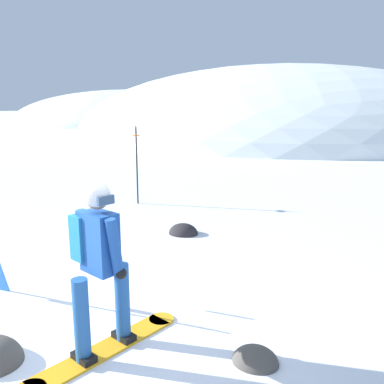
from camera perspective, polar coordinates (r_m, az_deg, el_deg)
name	(u,v)px	position (r m, az deg, el deg)	size (l,w,h in m)	color
ground_plane	(77,335)	(4.71, -15.95, -18.89)	(300.00, 300.00, 0.00)	white
ridge_peak_main	(276,136)	(33.01, 11.73, 7.69)	(31.75, 28.57, 10.82)	white
ridge_peak_far	(130,124)	(56.45, -8.81, 9.52)	(31.75, 28.57, 9.00)	white
snowboarder_main	(99,263)	(4.00, -13.04, -9.77)	(0.81, 1.75, 1.71)	orange
piste_marker_near	(137,159)	(9.96, -7.81, 4.62)	(0.20, 0.20, 1.95)	black
rock_dark	(183,234)	(7.73, -1.23, -5.90)	(0.57, 0.48, 0.40)	#282628
rock_small	(255,362)	(4.20, 8.93, -22.67)	(0.45, 0.38, 0.31)	#4C4742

